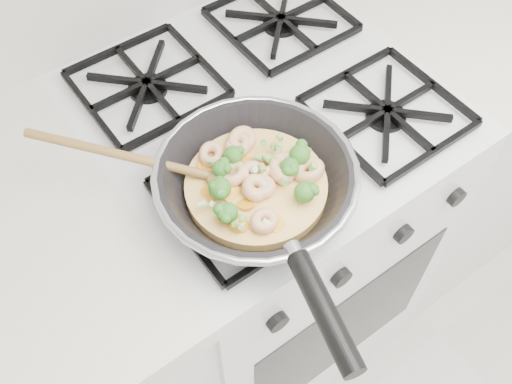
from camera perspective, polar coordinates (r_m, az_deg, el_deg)
stove at (r=1.40m, az=0.63°, el=-3.96°), size 0.60×0.60×0.92m
counter_right at (r=1.82m, az=21.61°, el=8.91°), size 1.00×0.60×0.90m
skillet at (r=0.87m, az=0.03°, el=0.89°), size 0.40×0.55×0.10m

